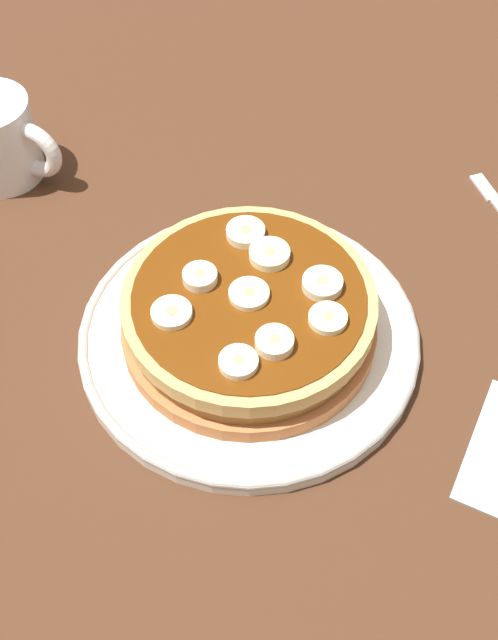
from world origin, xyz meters
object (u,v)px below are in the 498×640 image
(banana_slice_1, at_px, (329,316))
(banana_slice_4, at_px, (274,342))
(pancake_stack, at_px, (253,313))
(banana_slice_2, at_px, (270,255))
(banana_slice_7, at_px, (246,233))
(banana_slice_5, at_px, (322,284))
(banana_slice_8, at_px, (238,363))
(banana_slice_0, at_px, (243,296))
(banana_slice_6, at_px, (201,275))
(plate, at_px, (249,335))
(banana_slice_3, at_px, (172,313))

(banana_slice_1, relative_size, banana_slice_4, 1.02)
(pancake_stack, distance_m, banana_slice_4, 0.06)
(pancake_stack, distance_m, banana_slice_2, 0.05)
(banana_slice_7, bearing_deg, banana_slice_4, -56.78)
(banana_slice_5, bearing_deg, banana_slice_8, -109.05)
(banana_slice_7, relative_size, banana_slice_8, 1.10)
(pancake_stack, bearing_deg, banana_slice_7, 117.65)
(banana_slice_4, bearing_deg, banana_slice_7, 123.22)
(banana_slice_2, bearing_deg, banana_slice_4, -66.48)
(banana_slice_0, bearing_deg, banana_slice_4, -40.75)
(banana_slice_4, distance_m, banana_slice_8, 0.03)
(banana_slice_2, height_order, banana_slice_8, banana_slice_2)
(banana_slice_8, bearing_deg, banana_slice_0, 109.66)
(pancake_stack, xyz_separation_m, banana_slice_6, (-0.04, 0.00, 0.03))
(banana_slice_4, distance_m, banana_slice_7, 0.11)
(banana_slice_2, distance_m, banana_slice_6, 0.06)
(plate, distance_m, banana_slice_0, 0.05)
(banana_slice_0, bearing_deg, banana_slice_8, -70.34)
(banana_slice_0, height_order, banana_slice_5, banana_slice_5)
(banana_slice_1, relative_size, banana_slice_6, 1.08)
(banana_slice_0, distance_m, banana_slice_6, 0.04)
(banana_slice_0, height_order, banana_slice_2, banana_slice_2)
(plate, distance_m, banana_slice_7, 0.08)
(banana_slice_8, bearing_deg, banana_slice_7, 110.15)
(banana_slice_3, xyz_separation_m, banana_slice_5, (0.09, 0.07, 0.00))
(banana_slice_5, relative_size, banana_slice_7, 0.99)
(banana_slice_1, height_order, banana_slice_7, banana_slice_7)
(banana_slice_3, height_order, banana_slice_5, banana_slice_5)
(banana_slice_4, height_order, banana_slice_7, same)
(banana_slice_1, relative_size, banana_slice_5, 0.93)
(banana_slice_1, height_order, banana_slice_6, banana_slice_6)
(plate, xyz_separation_m, banana_slice_6, (-0.04, 0.00, 0.05))
(banana_slice_6, bearing_deg, pancake_stack, -0.23)
(banana_slice_6, relative_size, banana_slice_7, 0.86)
(banana_slice_2, height_order, banana_slice_3, banana_slice_2)
(banana_slice_5, xyz_separation_m, banana_slice_6, (-0.09, -0.03, 0.00))
(banana_slice_1, relative_size, banana_slice_3, 0.94)
(banana_slice_6, bearing_deg, banana_slice_7, 75.31)
(banana_slice_0, bearing_deg, banana_slice_2, 84.69)
(banana_slice_6, bearing_deg, banana_slice_3, -97.52)
(banana_slice_0, height_order, banana_slice_4, banana_slice_4)
(banana_slice_6, bearing_deg, plate, -3.68)
(banana_slice_1, bearing_deg, banana_slice_0, -175.31)
(plate, bearing_deg, banana_slice_4, -46.17)
(banana_slice_1, bearing_deg, banana_slice_8, -125.70)
(plate, bearing_deg, banana_slice_0, -142.02)
(banana_slice_1, distance_m, banana_slice_6, 0.10)
(pancake_stack, bearing_deg, banana_slice_5, 30.26)
(banana_slice_5, bearing_deg, pancake_stack, -149.74)
(banana_slice_1, bearing_deg, banana_slice_5, 118.47)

